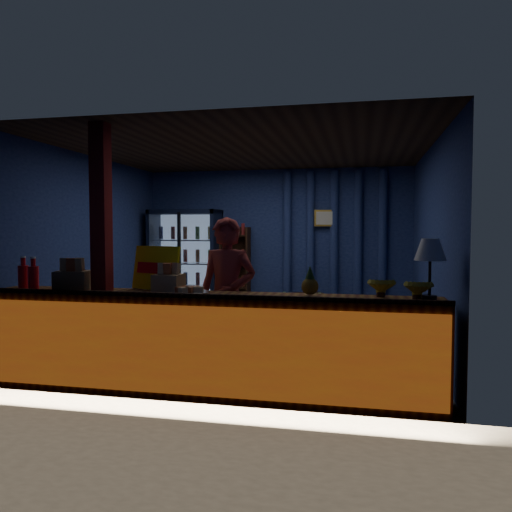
# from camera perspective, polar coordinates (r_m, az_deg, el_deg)

# --- Properties ---
(ground) EXTENTS (4.60, 4.60, 0.00)m
(ground) POSITION_cam_1_polar(r_m,az_deg,el_deg) (6.74, -0.88, -10.34)
(ground) COLOR #515154
(ground) RESTS_ON ground
(room_walls) EXTENTS (4.60, 4.60, 4.60)m
(room_walls) POSITION_cam_1_polar(r_m,az_deg,el_deg) (6.55, -0.89, 3.13)
(room_walls) COLOR navy
(room_walls) RESTS_ON ground
(dirt_apron) EXTENTS (5.60, 5.60, 0.00)m
(dirt_apron) POSITION_cam_1_polar(r_m,az_deg,el_deg) (3.36, -17.00, -24.82)
(dirt_apron) COLOR brown
(dirt_apron) RESTS_ON ground
(counter) EXTENTS (4.40, 0.57, 0.99)m
(counter) POSITION_cam_1_polar(r_m,az_deg,el_deg) (4.84, -6.01, -9.93)
(counter) COLOR brown
(counter) RESTS_ON ground
(support_post) EXTENTS (0.16, 0.16, 2.60)m
(support_post) POSITION_cam_1_polar(r_m,az_deg,el_deg) (5.15, -17.21, 0.00)
(support_post) COLOR maroon
(support_post) RESTS_ON ground
(beverage_cooler) EXTENTS (1.20, 0.62, 1.90)m
(beverage_cooler) POSITION_cam_1_polar(r_m,az_deg,el_deg) (8.86, -7.91, -1.02)
(beverage_cooler) COLOR black
(beverage_cooler) RESTS_ON ground
(bottle_shelf) EXTENTS (0.50, 0.28, 1.60)m
(bottle_shelf) POSITION_cam_1_polar(r_m,az_deg,el_deg) (8.75, -2.35, -1.96)
(bottle_shelf) COLOR #361F11
(bottle_shelf) RESTS_ON ground
(curtain_folds) EXTENTS (1.74, 0.14, 2.50)m
(curtain_folds) POSITION_cam_1_polar(r_m,az_deg,el_deg) (8.54, 8.90, 1.28)
(curtain_folds) COLOR navy
(curtain_folds) RESTS_ON room_walls
(framed_picture) EXTENTS (0.36, 0.04, 0.28)m
(framed_picture) POSITION_cam_1_polar(r_m,az_deg,el_deg) (8.51, 7.90, 4.31)
(framed_picture) COLOR gold
(framed_picture) RESTS_ON room_walls
(shopkeeper) EXTENTS (0.64, 0.45, 1.69)m
(shopkeeper) POSITION_cam_1_polar(r_m,az_deg,el_deg) (5.22, -3.31, -4.84)
(shopkeeper) COLOR maroon
(shopkeeper) RESTS_ON ground
(green_chair) EXTENTS (0.61, 0.63, 0.57)m
(green_chair) POSITION_cam_1_polar(r_m,az_deg,el_deg) (7.83, 5.03, -6.32)
(green_chair) COLOR #58B058
(green_chair) RESTS_ON ground
(side_table) EXTENTS (0.70, 0.62, 0.64)m
(side_table) POSITION_cam_1_polar(r_m,az_deg,el_deg) (8.07, 5.80, -6.17)
(side_table) COLOR #361F11
(side_table) RESTS_ON ground
(yellow_sign) EXTENTS (0.56, 0.28, 0.44)m
(yellow_sign) POSITION_cam_1_polar(r_m,az_deg,el_deg) (5.14, -11.38, -1.35)
(yellow_sign) COLOR yellow
(yellow_sign) RESTS_ON counter
(soda_bottles) EXTENTS (0.28, 0.18, 0.34)m
(soda_bottles) POSITION_cam_1_polar(r_m,az_deg,el_deg) (5.55, -24.57, -2.13)
(soda_bottles) COLOR red
(soda_bottles) RESTS_ON counter
(snack_box_left) EXTENTS (0.36, 0.32, 0.33)m
(snack_box_left) POSITION_cam_1_polar(r_m,az_deg,el_deg) (5.24, -20.23, -2.55)
(snack_box_left) COLOR #AA7C52
(snack_box_left) RESTS_ON counter
(snack_box_centre) EXTENTS (0.29, 0.24, 0.29)m
(snack_box_centre) POSITION_cam_1_polar(r_m,az_deg,el_deg) (4.94, -9.96, -2.92)
(snack_box_centre) COLOR #AA7C52
(snack_box_centre) RESTS_ON counter
(pastry_tray) EXTENTS (0.43, 0.43, 0.07)m
(pastry_tray) POSITION_cam_1_polar(r_m,az_deg,el_deg) (4.80, -7.86, -4.01)
(pastry_tray) COLOR silver
(pastry_tray) RESTS_ON counter
(banana_bunches) EXTENTS (0.57, 0.32, 0.19)m
(banana_bunches) POSITION_cam_1_polar(r_m,az_deg,el_deg) (4.58, 16.03, -3.54)
(banana_bunches) COLOR yellow
(banana_bunches) RESTS_ON counter
(table_lamp) EXTENTS (0.27, 0.27, 0.53)m
(table_lamp) POSITION_cam_1_polar(r_m,az_deg,el_deg) (4.55, 19.28, 0.42)
(table_lamp) COLOR black
(table_lamp) RESTS_ON counter
(pineapple) EXTENTS (0.16, 0.16, 0.27)m
(pineapple) POSITION_cam_1_polar(r_m,az_deg,el_deg) (4.62, 6.19, -3.16)
(pineapple) COLOR olive
(pineapple) RESTS_ON counter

